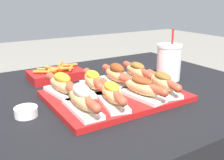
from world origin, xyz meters
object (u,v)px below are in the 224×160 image
at_px(sauce_bowl, 26,111).
at_px(drink_cup, 169,62).
at_px(hot_dog_0, 82,99).
at_px(hot_dog_4, 62,85).
at_px(hot_dog_5, 93,81).
at_px(fries_basket, 56,74).
at_px(hot_dog_2, 141,87).
at_px(serving_tray, 115,96).
at_px(hot_dog_3, 162,82).
at_px(hot_dog_7, 137,72).
at_px(hot_dog_1, 112,93).
at_px(hot_dog_6, 117,75).

distance_m(sauce_bowl, drink_cup, 0.58).
xyz_separation_m(hot_dog_0, hot_dog_4, (0.00, 0.15, -0.00)).
height_order(hot_dog_5, fries_basket, hot_dog_5).
xyz_separation_m(hot_dog_2, fries_basket, (-0.14, 0.38, -0.03)).
distance_m(serving_tray, hot_dog_3, 0.16).
relative_size(hot_dog_0, hot_dog_3, 1.02).
bearing_deg(hot_dog_4, sauce_bowl, -155.53).
relative_size(serving_tray, hot_dog_3, 2.09).
xyz_separation_m(hot_dog_3, hot_dog_7, (0.01, 0.15, 0.00)).
relative_size(serving_tray, sauce_bowl, 6.59).
distance_m(hot_dog_4, drink_cup, 0.44).
xyz_separation_m(hot_dog_4, sauce_bowl, (-0.13, -0.06, -0.04)).
distance_m(serving_tray, drink_cup, 0.31).
height_order(serving_tray, hot_dog_1, hot_dog_1).
bearing_deg(hot_dog_3, hot_dog_5, 144.08).
bearing_deg(hot_dog_7, hot_dog_6, 179.87).
bearing_deg(hot_dog_3, hot_dog_0, -179.98).
relative_size(drink_cup, fries_basket, 0.96).
bearing_deg(fries_basket, sauce_bowl, -124.01).
height_order(hot_dog_1, hot_dog_3, same).
height_order(hot_dog_0, hot_dog_7, hot_dog_0).
height_order(hot_dog_3, hot_dog_6, hot_dog_6).
bearing_deg(hot_dog_4, hot_dog_3, -26.80).
relative_size(hot_dog_0, hot_dog_2, 1.01).
distance_m(hot_dog_1, sauce_bowl, 0.25).
height_order(hot_dog_3, hot_dog_5, same).
xyz_separation_m(hot_dog_2, drink_cup, (0.24, 0.14, 0.02)).
relative_size(hot_dog_4, drink_cup, 1.01).
bearing_deg(hot_dog_5, hot_dog_6, 6.48).
bearing_deg(hot_dog_4, hot_dog_1, -57.21).
xyz_separation_m(hot_dog_1, hot_dog_4, (-0.09, 0.15, 0.00)).
xyz_separation_m(sauce_bowl, fries_basket, (0.19, 0.29, 0.00)).
bearing_deg(hot_dog_7, sauce_bowl, -171.96).
relative_size(hot_dog_2, hot_dog_7, 1.00).
distance_m(hot_dog_0, hot_dog_6, 0.26).
bearing_deg(hot_dog_1, serving_tray, 51.05).
bearing_deg(hot_dog_0, hot_dog_1, -0.06).
xyz_separation_m(hot_dog_7, sauce_bowl, (-0.43, -0.06, -0.04)).
distance_m(hot_dog_3, drink_cup, 0.20).
distance_m(hot_dog_3, hot_dog_5, 0.23).
height_order(hot_dog_2, fries_basket, hot_dog_2).
bearing_deg(hot_dog_7, drink_cup, -5.37).
distance_m(hot_dog_2, hot_dog_4, 0.25).
relative_size(hot_dog_5, hot_dog_6, 0.98).
relative_size(hot_dog_6, drink_cup, 1.02).
xyz_separation_m(serving_tray, hot_dog_1, (-0.06, -0.07, 0.04)).
height_order(hot_dog_2, hot_dog_4, hot_dog_4).
xyz_separation_m(serving_tray, hot_dog_6, (0.06, 0.08, 0.04)).
distance_m(hot_dog_0, sauce_bowl, 0.16).
bearing_deg(hot_dog_0, drink_cup, 16.65).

